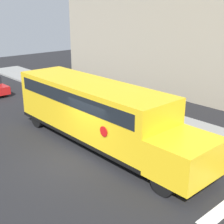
# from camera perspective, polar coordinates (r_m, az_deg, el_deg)

# --- Properties ---
(ground_plane) EXTENTS (60.00, 60.00, 0.00)m
(ground_plane) POSITION_cam_1_polar(r_m,az_deg,el_deg) (13.74, -6.75, -8.87)
(ground_plane) COLOR black
(sidewalk_strip) EXTENTS (44.00, 3.00, 0.15)m
(sidewalk_strip) POSITION_cam_1_polar(r_m,az_deg,el_deg) (17.88, 10.45, -2.07)
(sidewalk_strip) COLOR gray
(sidewalk_strip) RESTS_ON ground
(school_bus) EXTENTS (11.15, 2.57, 2.93)m
(school_bus) POSITION_cam_1_polar(r_m,az_deg,el_deg) (14.75, -2.80, 0.35)
(school_bus) COLOR yellow
(school_bus) RESTS_ON ground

